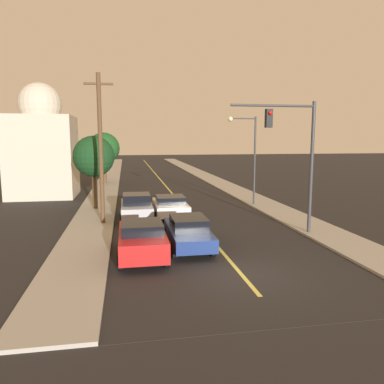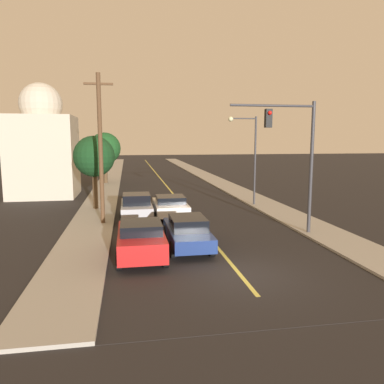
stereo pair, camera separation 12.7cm
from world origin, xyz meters
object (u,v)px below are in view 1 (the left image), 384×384
(traffic_signal_mast, at_px, (295,146))
(tree_left_far, at_px, (104,149))
(tree_left_near, at_px, (94,157))
(domed_building_left, at_px, (42,147))
(utility_pole_left, at_px, (101,147))
(car_near_lane_front, at_px, (188,231))
(car_outer_lane_second, at_px, (137,206))
(car_near_lane_second, at_px, (170,206))
(streetlamp_right, at_px, (248,147))
(car_outer_lane_front, at_px, (142,239))

(traffic_signal_mast, relative_size, tree_left_far, 1.22)
(tree_left_near, relative_size, domed_building_left, 0.53)
(traffic_signal_mast, bearing_deg, utility_pole_left, 157.50)
(tree_left_near, height_order, tree_left_far, tree_left_far)
(car_near_lane_front, relative_size, car_outer_lane_second, 1.12)
(traffic_signal_mast, distance_m, domed_building_left, 22.09)
(car_near_lane_second, relative_size, tree_left_far, 0.76)
(tree_left_near, xyz_separation_m, domed_building_left, (-4.77, 7.17, 0.51))
(tree_left_near, bearing_deg, tree_left_far, 90.55)
(streetlamp_right, xyz_separation_m, utility_pole_left, (-10.11, -4.37, 0.18))
(utility_pole_left, bearing_deg, car_outer_lane_second, 29.21)
(car_near_lane_front, distance_m, streetlamp_right, 12.00)
(streetlamp_right, bearing_deg, car_outer_lane_second, -158.09)
(car_near_lane_front, height_order, traffic_signal_mast, traffic_signal_mast)
(car_outer_lane_second, bearing_deg, domed_building_left, 124.87)
(car_outer_lane_second, height_order, utility_pole_left, utility_pole_left)
(car_outer_lane_front, xyz_separation_m, tree_left_far, (-2.88, 26.53, 3.04))
(car_near_lane_second, xyz_separation_m, car_outer_lane_front, (-2.14, -8.03, 0.11))
(car_outer_lane_second, bearing_deg, streetlamp_right, 21.91)
(car_near_lane_front, height_order, car_outer_lane_second, car_outer_lane_second)
(car_outer_lane_front, xyz_separation_m, tree_left_near, (-2.74, 11.20, 2.88))
(traffic_signal_mast, distance_m, tree_left_far, 26.36)
(domed_building_left, bearing_deg, streetlamp_right, -25.57)
(car_outer_lane_second, distance_m, streetlamp_right, 9.46)
(car_outer_lane_second, height_order, tree_left_near, tree_left_near)
(car_near_lane_front, height_order, streetlamp_right, streetlamp_right)
(utility_pole_left, xyz_separation_m, domed_building_left, (-5.55, 11.87, -0.28))
(car_outer_lane_front, xyz_separation_m, traffic_signal_mast, (7.81, 2.45, 3.76))
(traffic_signal_mast, xyz_separation_m, utility_pole_left, (-9.77, 4.04, -0.09))
(car_near_lane_front, xyz_separation_m, car_outer_lane_second, (-2.14, 6.48, 0.05))
(car_outer_lane_second, relative_size, traffic_signal_mast, 0.62)
(traffic_signal_mast, bearing_deg, tree_left_near, 140.33)
(car_near_lane_second, bearing_deg, tree_left_near, 146.96)
(car_near_lane_second, height_order, traffic_signal_mast, traffic_signal_mast)
(traffic_signal_mast, height_order, utility_pole_left, utility_pole_left)
(car_outer_lane_front, xyz_separation_m, car_outer_lane_second, (-0.00, 7.59, -0.00))
(traffic_signal_mast, relative_size, utility_pole_left, 0.79)
(car_near_lane_front, distance_m, traffic_signal_mast, 6.97)
(traffic_signal_mast, height_order, domed_building_left, domed_building_left)
(car_outer_lane_second, height_order, streetlamp_right, streetlamp_right)
(traffic_signal_mast, distance_m, streetlamp_right, 8.43)
(streetlamp_right, bearing_deg, traffic_signal_mast, -92.34)
(car_outer_lane_front, bearing_deg, tree_left_near, 103.73)
(car_near_lane_second, bearing_deg, traffic_signal_mast, -44.51)
(car_outer_lane_second, relative_size, domed_building_left, 0.44)
(car_near_lane_second, bearing_deg, tree_left_far, 105.17)
(traffic_signal_mast, bearing_deg, car_near_lane_second, 135.49)
(streetlamp_right, xyz_separation_m, domed_building_left, (-15.66, 7.49, -0.10))
(car_near_lane_front, height_order, tree_left_near, tree_left_near)
(car_outer_lane_second, xyz_separation_m, tree_left_near, (-2.74, 3.60, 2.88))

